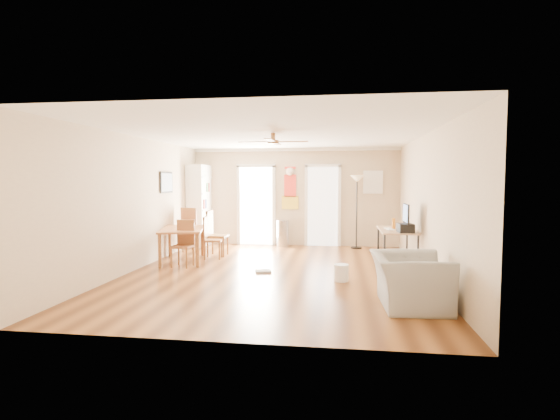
# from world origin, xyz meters

# --- Properties ---
(floor) EXTENTS (7.00, 7.00, 0.00)m
(floor) POSITION_xyz_m (0.00, 0.00, 0.00)
(floor) COLOR brown
(floor) RESTS_ON ground
(ceiling) EXTENTS (5.50, 7.00, 0.00)m
(ceiling) POSITION_xyz_m (0.00, 0.00, 2.60)
(ceiling) COLOR silver
(ceiling) RESTS_ON floor
(wall_back) EXTENTS (5.50, 0.04, 2.60)m
(wall_back) POSITION_xyz_m (0.00, 3.50, 1.30)
(wall_back) COLOR beige
(wall_back) RESTS_ON floor
(wall_front) EXTENTS (5.50, 0.04, 2.60)m
(wall_front) POSITION_xyz_m (0.00, -3.50, 1.30)
(wall_front) COLOR beige
(wall_front) RESTS_ON floor
(wall_left) EXTENTS (0.04, 7.00, 2.60)m
(wall_left) POSITION_xyz_m (-2.75, 0.00, 1.30)
(wall_left) COLOR beige
(wall_left) RESTS_ON floor
(wall_right) EXTENTS (0.04, 7.00, 2.60)m
(wall_right) POSITION_xyz_m (2.75, 0.00, 1.30)
(wall_right) COLOR beige
(wall_right) RESTS_ON floor
(crown_molding) EXTENTS (5.50, 7.00, 0.08)m
(crown_molding) POSITION_xyz_m (0.00, 0.00, 2.56)
(crown_molding) COLOR white
(crown_molding) RESTS_ON wall_back
(kitchen_doorway) EXTENTS (0.90, 0.10, 2.10)m
(kitchen_doorway) POSITION_xyz_m (-1.05, 3.48, 1.05)
(kitchen_doorway) COLOR white
(kitchen_doorway) RESTS_ON wall_back
(bathroom_doorway) EXTENTS (0.80, 0.10, 2.10)m
(bathroom_doorway) POSITION_xyz_m (0.75, 3.48, 1.05)
(bathroom_doorway) COLOR white
(bathroom_doorway) RESTS_ON wall_back
(wall_decal) EXTENTS (0.46, 0.03, 1.10)m
(wall_decal) POSITION_xyz_m (-0.13, 3.48, 1.55)
(wall_decal) COLOR red
(wall_decal) RESTS_ON wall_back
(ac_grille) EXTENTS (0.50, 0.04, 0.60)m
(ac_grille) POSITION_xyz_m (2.05, 3.47, 1.70)
(ac_grille) COLOR white
(ac_grille) RESTS_ON wall_back
(framed_poster) EXTENTS (0.04, 0.66, 0.48)m
(framed_poster) POSITION_xyz_m (-2.73, 1.40, 1.70)
(framed_poster) COLOR black
(framed_poster) RESTS_ON wall_left
(ceiling_fan) EXTENTS (1.24, 1.24, 0.20)m
(ceiling_fan) POSITION_xyz_m (0.00, -0.30, 2.43)
(ceiling_fan) COLOR #593819
(ceiling_fan) RESTS_ON ceiling
(bookshelf) EXTENTS (0.63, 1.04, 2.15)m
(bookshelf) POSITION_xyz_m (-2.51, 3.10, 1.08)
(bookshelf) COLOR white
(bookshelf) RESTS_ON floor
(dining_table) EXTENTS (1.18, 1.60, 0.72)m
(dining_table) POSITION_xyz_m (-2.15, 0.85, 0.36)
(dining_table) COLOR #AD6838
(dining_table) RESTS_ON floor
(dining_chair_right_a) EXTENTS (0.43, 0.43, 1.04)m
(dining_chair_right_a) POSITION_xyz_m (-1.60, 1.64, 0.52)
(dining_chair_right_a) COLOR #8F5E2E
(dining_chair_right_a) RESTS_ON floor
(dining_chair_right_b) EXTENTS (0.43, 0.43, 0.93)m
(dining_chair_right_b) POSITION_xyz_m (-1.60, 1.27, 0.47)
(dining_chair_right_b) COLOR #8F5D2E
(dining_chair_right_b) RESTS_ON floor
(dining_chair_near) EXTENTS (0.41, 0.41, 0.93)m
(dining_chair_near) POSITION_xyz_m (-1.95, 0.31, 0.47)
(dining_chair_near) COLOR #986331
(dining_chair_near) RESTS_ON floor
(dining_chair_far) EXTENTS (0.55, 0.55, 1.08)m
(dining_chair_far) POSITION_xyz_m (-2.34, 2.12, 0.54)
(dining_chair_far) COLOR brown
(dining_chair_far) RESTS_ON floor
(trash_can) EXTENTS (0.37, 0.37, 0.70)m
(trash_can) POSITION_xyz_m (-0.29, 3.22, 0.35)
(trash_can) COLOR #B3B3B5
(trash_can) RESTS_ON floor
(torchiere_lamp) EXTENTS (0.43, 0.43, 1.88)m
(torchiere_lamp) POSITION_xyz_m (1.63, 3.16, 0.94)
(torchiere_lamp) COLOR black
(torchiere_lamp) RESTS_ON floor
(computer_desk) EXTENTS (0.70, 1.39, 0.75)m
(computer_desk) POSITION_xyz_m (2.35, 1.03, 0.37)
(computer_desk) COLOR tan
(computer_desk) RESTS_ON floor
(imac) EXTENTS (0.18, 0.59, 0.55)m
(imac) POSITION_xyz_m (2.47, 0.62, 1.02)
(imac) COLOR black
(imac) RESTS_ON computer_desk
(keyboard) EXTENTS (0.19, 0.40, 0.01)m
(keyboard) POSITION_xyz_m (2.20, 1.04, 0.75)
(keyboard) COLOR white
(keyboard) RESTS_ON computer_desk
(printer) EXTENTS (0.31, 0.35, 0.17)m
(printer) POSITION_xyz_m (2.45, 0.54, 0.83)
(printer) COLOR black
(printer) RESTS_ON computer_desk
(orange_bottle) EXTENTS (0.08, 0.08, 0.22)m
(orange_bottle) POSITION_xyz_m (2.30, 1.14, 0.86)
(orange_bottle) COLOR #CC6B12
(orange_bottle) RESTS_ON computer_desk
(wastebasket_a) EXTENTS (0.27, 0.27, 0.29)m
(wastebasket_a) POSITION_xyz_m (1.23, -0.50, 0.15)
(wastebasket_a) COLOR white
(wastebasket_a) RESTS_ON floor
(floor_cloth) EXTENTS (0.34, 0.30, 0.04)m
(floor_cloth) POSITION_xyz_m (-0.24, 0.00, 0.02)
(floor_cloth) COLOR #A5A6A0
(floor_cloth) RESTS_ON floor
(armchair) EXTENTS (1.03, 1.16, 0.72)m
(armchair) POSITION_xyz_m (2.15, -1.89, 0.36)
(armchair) COLOR gray
(armchair) RESTS_ON floor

